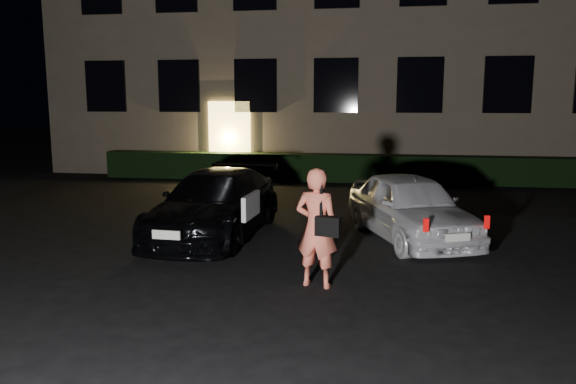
# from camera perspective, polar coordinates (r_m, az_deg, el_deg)

# --- Properties ---
(ground) EXTENTS (80.00, 80.00, 0.00)m
(ground) POSITION_cam_1_polar(r_m,az_deg,el_deg) (7.72, -1.86, -9.98)
(ground) COLOR black
(ground) RESTS_ON ground
(building) EXTENTS (20.00, 8.11, 12.00)m
(building) POSITION_cam_1_polar(r_m,az_deg,el_deg) (22.44, 5.83, 18.14)
(building) COLOR brown
(building) RESTS_ON ground
(hedge) EXTENTS (15.00, 0.70, 0.85)m
(hedge) POSITION_cam_1_polar(r_m,az_deg,el_deg) (17.83, 4.65, 2.47)
(hedge) COLOR black
(hedge) RESTS_ON ground
(sedan) EXTENTS (1.95, 4.38, 1.23)m
(sedan) POSITION_cam_1_polar(r_m,az_deg,el_deg) (10.67, -7.39, -1.20)
(sedan) COLOR black
(sedan) RESTS_ON ground
(hatch) EXTENTS (2.66, 3.89, 1.23)m
(hatch) POSITION_cam_1_polar(r_m,az_deg,el_deg) (10.55, 12.30, -1.46)
(hatch) COLOR white
(hatch) RESTS_ON ground
(man) EXTENTS (0.70, 0.53, 1.66)m
(man) POSITION_cam_1_polar(r_m,az_deg,el_deg) (7.68, 2.95, -3.62)
(man) COLOR #F36D54
(man) RESTS_ON ground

